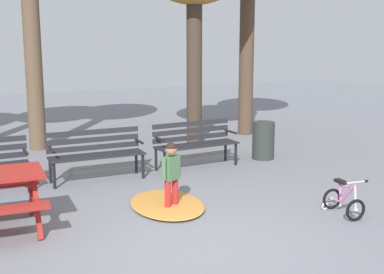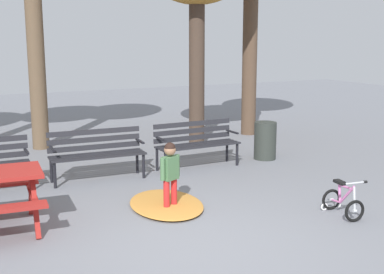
{
  "view_description": "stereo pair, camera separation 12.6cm",
  "coord_description": "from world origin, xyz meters",
  "px_view_note": "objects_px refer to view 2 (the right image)",
  "views": [
    {
      "loc": [
        -2.7,
        -4.89,
        2.39
      ],
      "look_at": [
        1.03,
        2.09,
        0.85
      ],
      "focal_mm": 47.89,
      "sensor_mm": 36.0,
      "label": 1
    },
    {
      "loc": [
        -2.59,
        -4.95,
        2.39
      ],
      "look_at": [
        1.03,
        2.09,
        0.85
      ],
      "focal_mm": 47.89,
      "sensor_mm": 36.0,
      "label": 2
    }
  ],
  "objects_px": {
    "park_bench_right": "(196,140)",
    "kids_bicycle": "(343,201)",
    "trash_bin": "(265,141)",
    "child_standing": "(170,171)",
    "park_bench_left": "(97,150)"
  },
  "relations": [
    {
      "from": "park_bench_right",
      "to": "kids_bicycle",
      "type": "height_order",
      "value": "park_bench_right"
    },
    {
      "from": "park_bench_left",
      "to": "park_bench_right",
      "type": "distance_m",
      "value": 1.89
    },
    {
      "from": "kids_bicycle",
      "to": "trash_bin",
      "type": "bearing_deg",
      "value": 72.87
    },
    {
      "from": "child_standing",
      "to": "kids_bicycle",
      "type": "relative_size",
      "value": 1.64
    },
    {
      "from": "trash_bin",
      "to": "child_standing",
      "type": "bearing_deg",
      "value": -146.91
    },
    {
      "from": "park_bench_right",
      "to": "child_standing",
      "type": "xyz_separation_m",
      "value": [
        -1.45,
        -1.99,
        0.05
      ]
    },
    {
      "from": "park_bench_left",
      "to": "park_bench_right",
      "type": "bearing_deg",
      "value": -0.89
    },
    {
      "from": "park_bench_right",
      "to": "trash_bin",
      "type": "height_order",
      "value": "park_bench_right"
    },
    {
      "from": "trash_bin",
      "to": "kids_bicycle",
      "type": "bearing_deg",
      "value": -107.13
    },
    {
      "from": "child_standing",
      "to": "kids_bicycle",
      "type": "xyz_separation_m",
      "value": [
        1.99,
        -1.29,
        -0.36
      ]
    },
    {
      "from": "child_standing",
      "to": "park_bench_left",
      "type": "bearing_deg",
      "value": 102.45
    },
    {
      "from": "child_standing",
      "to": "kids_bicycle",
      "type": "distance_m",
      "value": 2.39
    },
    {
      "from": "child_standing",
      "to": "trash_bin",
      "type": "relative_size",
      "value": 1.3
    },
    {
      "from": "park_bench_right",
      "to": "kids_bicycle",
      "type": "bearing_deg",
      "value": -80.64
    },
    {
      "from": "park_bench_right",
      "to": "kids_bicycle",
      "type": "distance_m",
      "value": 3.33
    }
  ]
}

